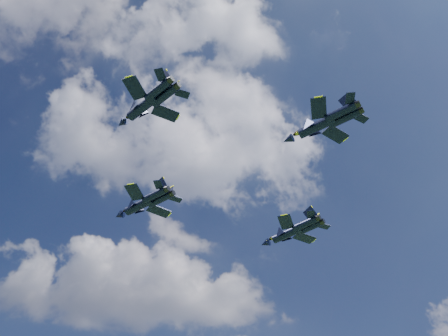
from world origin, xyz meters
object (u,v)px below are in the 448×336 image
jet_left (141,108)px  jet_right (285,234)px  jet_slot (314,127)px  jet_lead (138,206)px

jet_left → jet_right: size_ratio=0.88×
jet_left → jet_slot: size_ratio=0.90×
jet_lead → jet_right: jet_lead is taller
jet_lead → jet_left: bearing=-135.4°
jet_lead → jet_left: size_ratio=1.20×
jet_left → jet_right: (28.34, 31.88, -0.76)m
jet_right → jet_slot: size_ratio=1.03×
jet_lead → jet_right: 31.81m
jet_slot → jet_left: bearing=132.0°
jet_right → jet_slot: (0.27, -29.38, 0.85)m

